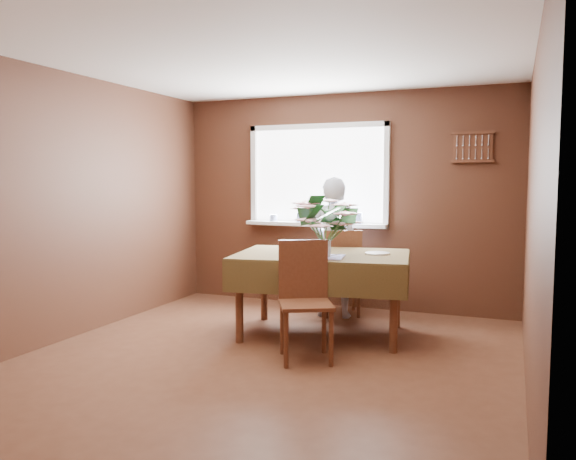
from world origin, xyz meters
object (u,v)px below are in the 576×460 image
at_px(chair_far, 342,269).
at_px(chair_near, 305,295).
at_px(seated_woman, 333,247).
at_px(flower_bouquet, 324,220).
at_px(dining_table, 322,263).

distance_m(chair_far, chair_near, 1.51).
height_order(seated_woman, flower_bouquet, seated_woman).
xyz_separation_m(chair_far, seated_woman, (-0.08, -0.05, 0.25)).
height_order(dining_table, seated_woman, seated_woman).
bearing_deg(dining_table, chair_far, 83.60).
bearing_deg(chair_far, chair_near, 70.42).
distance_m(chair_far, seated_woman, 0.26).
height_order(dining_table, chair_near, chair_near).
xyz_separation_m(chair_far, chair_near, (0.13, -1.51, 0.01)).
bearing_deg(seated_woman, flower_bouquet, 99.25).
bearing_deg(seated_woman, dining_table, 95.99).
distance_m(dining_table, chair_near, 0.74).
relative_size(dining_table, seated_woman, 1.17).
distance_m(seated_woman, flower_bouquet, 1.05).
bearing_deg(seated_woman, chair_far, -152.66).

